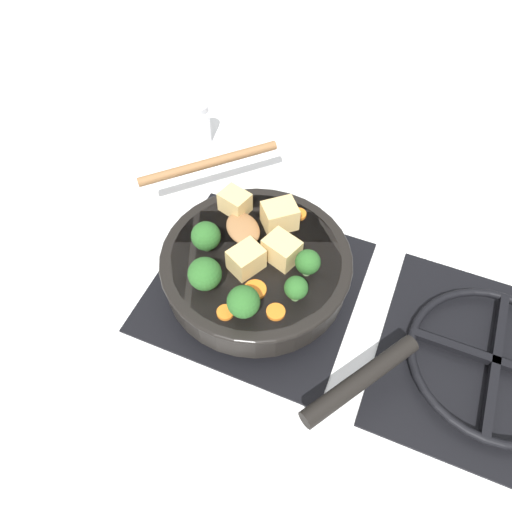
{
  "coord_description": "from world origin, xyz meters",
  "views": [
    {
      "loc": [
        0.41,
        0.17,
        0.66
      ],
      "look_at": [
        0.0,
        0.0,
        0.08
      ],
      "focal_mm": 35.0,
      "sensor_mm": 36.0,
      "label": 1
    }
  ],
  "objects": [
    {
      "name": "ground_plane",
      "position": [
        0.0,
        0.0,
        0.0
      ],
      "size": [
        2.4,
        2.4,
        0.0
      ],
      "primitive_type": "plane",
      "color": "white"
    },
    {
      "name": "front_burner_grate",
      "position": [
        0.0,
        0.0,
        0.01
      ],
      "size": [
        0.31,
        0.31,
        0.03
      ],
      "color": "black",
      "rests_on": "ground_plane"
    },
    {
      "name": "rear_burner_grate",
      "position": [
        0.0,
        0.36,
        0.01
      ],
      "size": [
        0.31,
        0.31,
        0.03
      ],
      "color": "black",
      "rests_on": "ground_plane"
    },
    {
      "name": "skillet_pan",
      "position": [
        0.0,
        0.0,
        0.06
      ],
      "size": [
        0.35,
        0.39,
        0.05
      ],
      "color": "black",
      "rests_on": "front_burner_grate"
    },
    {
      "name": "wooden_spoon",
      "position": [
        -0.1,
        -0.1,
        0.09
      ],
      "size": [
        0.24,
        0.24,
        0.02
      ],
      "color": "olive",
      "rests_on": "skillet_pan"
    },
    {
      "name": "tofu_cube_center_large",
      "position": [
        -0.07,
        0.01,
        0.1
      ],
      "size": [
        0.06,
        0.06,
        0.04
      ],
      "primitive_type": "cube",
      "rotation": [
        0.0,
        0.0,
        5.43
      ],
      "color": "#DBB770",
      "rests_on": "skillet_pan"
    },
    {
      "name": "tofu_cube_near_handle",
      "position": [
        0.02,
        -0.01,
        0.1
      ],
      "size": [
        0.06,
        0.05,
        0.04
      ],
      "primitive_type": "cube",
      "rotation": [
        0.0,
        0.0,
        5.81
      ],
      "color": "#DBB770",
      "rests_on": "skillet_pan"
    },
    {
      "name": "tofu_cube_east_chunk",
      "position": [
        -0.07,
        -0.07,
        0.1
      ],
      "size": [
        0.05,
        0.05,
        0.03
      ],
      "primitive_type": "cube",
      "rotation": [
        0.0,
        0.0,
        4.43
      ],
      "color": "#DBB770",
      "rests_on": "skillet_pan"
    },
    {
      "name": "tofu_cube_west_chunk",
      "position": [
        -0.01,
        0.04,
        0.1
      ],
      "size": [
        0.05,
        0.06,
        0.04
      ],
      "primitive_type": "cube",
      "rotation": [
        0.0,
        0.0,
        1.23
      ],
      "color": "#DBB770",
      "rests_on": "skillet_pan"
    },
    {
      "name": "broccoli_floret_near_spoon",
      "position": [
        0.08,
        -0.04,
        0.11
      ],
      "size": [
        0.05,
        0.05,
        0.05
      ],
      "color": "#709956",
      "rests_on": "skillet_pan"
    },
    {
      "name": "broccoli_floret_center_top",
      "position": [
        0.01,
        -0.07,
        0.11
      ],
      "size": [
        0.04,
        0.04,
        0.05
      ],
      "color": "#709956",
      "rests_on": "skillet_pan"
    },
    {
      "name": "broccoli_floret_east_rim",
      "position": [
        0.1,
        0.02,
        0.11
      ],
      "size": [
        0.04,
        0.04,
        0.05
      ],
      "color": "#709956",
      "rests_on": "skillet_pan"
    },
    {
      "name": "broccoli_floret_west_rim",
      "position": [
        0.05,
        0.08,
        0.1
      ],
      "size": [
        0.03,
        0.03,
        0.04
      ],
      "color": "#709956",
      "rests_on": "skillet_pan"
    },
    {
      "name": "broccoli_floret_north_edge",
      "position": [
        -0.0,
        0.08,
        0.1
      ],
      "size": [
        0.04,
        0.04,
        0.04
      ],
      "color": "#709956",
      "rests_on": "skillet_pan"
    },
    {
      "name": "carrot_slice_orange_thin",
      "position": [
        0.08,
        0.06,
        0.08
      ],
      "size": [
        0.03,
        0.03,
        0.01
      ],
      "primitive_type": "cylinder",
      "color": "orange",
      "rests_on": "skillet_pan"
    },
    {
      "name": "carrot_slice_near_center",
      "position": [
        0.06,
        0.02,
        0.08
      ],
      "size": [
        0.03,
        0.03,
        0.01
      ],
      "primitive_type": "cylinder",
      "color": "orange",
      "rests_on": "skillet_pan"
    },
    {
      "name": "carrot_slice_edge_slice",
      "position": [
        0.11,
        0.0,
        0.08
      ],
      "size": [
        0.02,
        0.02,
        0.01
      ],
      "primitive_type": "cylinder",
      "color": "orange",
      "rests_on": "skillet_pan"
    },
    {
      "name": "carrot_slice_under_broccoli",
      "position": [
        -0.1,
        0.03,
        0.08
      ],
      "size": [
        0.02,
        0.02,
        0.01
      ],
      "primitive_type": "cylinder",
      "color": "orange",
      "rests_on": "skillet_pan"
    },
    {
      "name": "salt_shaker",
      "position": [
        -0.28,
        -0.24,
        0.04
      ],
      "size": [
        0.04,
        0.04,
        0.09
      ],
      "color": "white",
      "rests_on": "ground_plane"
    }
  ]
}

